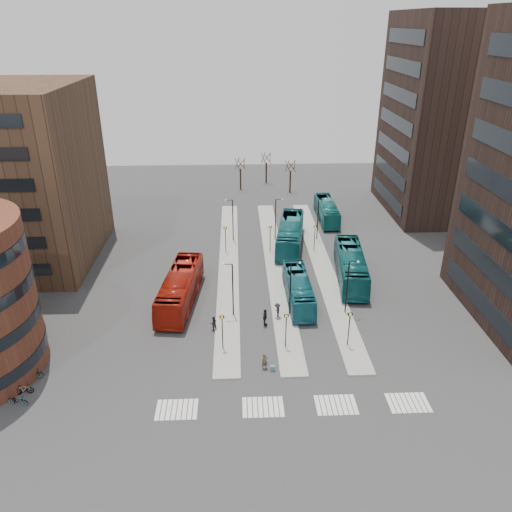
{
  "coord_description": "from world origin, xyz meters",
  "views": [
    {
      "loc": [
        -2.89,
        -27.43,
        28.49
      ],
      "look_at": [
        -0.8,
        22.26,
        5.0
      ],
      "focal_mm": 35.0,
      "sensor_mm": 36.0,
      "label": 1
    }
  ],
  "objects_px": {
    "bicycle_far": "(33,374)",
    "teal_bus_c": "(351,266)",
    "bicycle_near": "(18,400)",
    "teal_bus_d": "(327,211)",
    "teal_bus_a": "(298,289)",
    "suitcase": "(273,368)",
    "red_bus": "(180,288)",
    "commuter_a": "(213,323)",
    "traveller": "(265,361)",
    "teal_bus_b": "(290,234)",
    "commuter_c": "(277,311)",
    "bicycle_mid": "(24,390)",
    "commuter_b": "(265,317)"
  },
  "relations": [
    {
      "from": "commuter_c",
      "to": "bicycle_far",
      "type": "relative_size",
      "value": 1.01
    },
    {
      "from": "bicycle_near",
      "to": "red_bus",
      "type": "bearing_deg",
      "value": -25.49
    },
    {
      "from": "commuter_c",
      "to": "bicycle_mid",
      "type": "bearing_deg",
      "value": -63.77
    },
    {
      "from": "red_bus",
      "to": "commuter_a",
      "type": "relative_size",
      "value": 8.29
    },
    {
      "from": "suitcase",
      "to": "red_bus",
      "type": "relative_size",
      "value": 0.04
    },
    {
      "from": "suitcase",
      "to": "bicycle_far",
      "type": "bearing_deg",
      "value": -176.12
    },
    {
      "from": "red_bus",
      "to": "teal_bus_b",
      "type": "distance_m",
      "value": 20.12
    },
    {
      "from": "suitcase",
      "to": "red_bus",
      "type": "bearing_deg",
      "value": 130.1
    },
    {
      "from": "traveller",
      "to": "red_bus",
      "type": "bearing_deg",
      "value": 107.77
    },
    {
      "from": "bicycle_near",
      "to": "bicycle_mid",
      "type": "bearing_deg",
      "value": 10.8
    },
    {
      "from": "bicycle_near",
      "to": "commuter_a",
      "type": "bearing_deg",
      "value": -45.73
    },
    {
      "from": "red_bus",
      "to": "traveller",
      "type": "distance_m",
      "value": 14.94
    },
    {
      "from": "suitcase",
      "to": "teal_bus_b",
      "type": "xyz_separation_m",
      "value": [
        4.38,
        27.18,
        1.58
      ]
    },
    {
      "from": "commuter_b",
      "to": "bicycle_far",
      "type": "bearing_deg",
      "value": 129.15
    },
    {
      "from": "suitcase",
      "to": "bicycle_mid",
      "type": "height_order",
      "value": "bicycle_mid"
    },
    {
      "from": "suitcase",
      "to": "bicycle_far",
      "type": "xyz_separation_m",
      "value": [
        -21.11,
        -0.22,
        0.21
      ]
    },
    {
      "from": "teal_bus_b",
      "to": "teal_bus_a",
      "type": "bearing_deg",
      "value": -82.72
    },
    {
      "from": "bicycle_near",
      "to": "teal_bus_d",
      "type": "bearing_deg",
      "value": -27.6
    },
    {
      "from": "bicycle_far",
      "to": "teal_bus_c",
      "type": "bearing_deg",
      "value": -70.79
    },
    {
      "from": "suitcase",
      "to": "teal_bus_c",
      "type": "height_order",
      "value": "teal_bus_c"
    },
    {
      "from": "red_bus",
      "to": "bicycle_mid",
      "type": "height_order",
      "value": "red_bus"
    },
    {
      "from": "teal_bus_b",
      "to": "commuter_c",
      "type": "bearing_deg",
      "value": -90.24
    },
    {
      "from": "teal_bus_a",
      "to": "commuter_b",
      "type": "distance_m",
      "value": 6.24
    },
    {
      "from": "traveller",
      "to": "bicycle_near",
      "type": "xyz_separation_m",
      "value": [
        -20.41,
        -3.88,
        -0.34
      ]
    },
    {
      "from": "teal_bus_b",
      "to": "suitcase",
      "type": "bearing_deg",
      "value": -89.38
    },
    {
      "from": "red_bus",
      "to": "commuter_a",
      "type": "distance_m",
      "value": 6.96
    },
    {
      "from": "teal_bus_b",
      "to": "bicycle_mid",
      "type": "xyz_separation_m",
      "value": [
        -25.5,
        -29.45,
        -1.36
      ]
    },
    {
      "from": "commuter_b",
      "to": "bicycle_far",
      "type": "height_order",
      "value": "commuter_b"
    },
    {
      "from": "teal_bus_a",
      "to": "commuter_a",
      "type": "xyz_separation_m",
      "value": [
        -9.25,
        -5.42,
        -0.7
      ]
    },
    {
      "from": "commuter_b",
      "to": "bicycle_near",
      "type": "distance_m",
      "value": 23.57
    },
    {
      "from": "teal_bus_d",
      "to": "commuter_a",
      "type": "relative_size",
      "value": 6.95
    },
    {
      "from": "traveller",
      "to": "bicycle_far",
      "type": "bearing_deg",
      "value": 163.88
    },
    {
      "from": "teal_bus_b",
      "to": "bicycle_far",
      "type": "distance_m",
      "value": 37.46
    },
    {
      "from": "red_bus",
      "to": "commuter_c",
      "type": "xyz_separation_m",
      "value": [
        10.46,
        -3.76,
        -0.92
      ]
    },
    {
      "from": "red_bus",
      "to": "bicycle_mid",
      "type": "bearing_deg",
      "value": -122.29
    },
    {
      "from": "teal_bus_c",
      "to": "teal_bus_d",
      "type": "distance_m",
      "value": 19.97
    },
    {
      "from": "teal_bus_d",
      "to": "bicycle_near",
      "type": "relative_size",
      "value": 6.11
    },
    {
      "from": "bicycle_far",
      "to": "teal_bus_d",
      "type": "bearing_deg",
      "value": -50.34
    },
    {
      "from": "teal_bus_d",
      "to": "bicycle_near",
      "type": "bearing_deg",
      "value": -128.07
    },
    {
      "from": "traveller",
      "to": "teal_bus_b",
      "type": "bearing_deg",
      "value": 61.63
    },
    {
      "from": "commuter_a",
      "to": "commuter_c",
      "type": "height_order",
      "value": "commuter_c"
    },
    {
      "from": "teal_bus_c",
      "to": "teal_bus_d",
      "type": "relative_size",
      "value": 1.18
    },
    {
      "from": "traveller",
      "to": "bicycle_near",
      "type": "distance_m",
      "value": 20.78
    },
    {
      "from": "bicycle_far",
      "to": "red_bus",
      "type": "bearing_deg",
      "value": -52.37
    },
    {
      "from": "teal_bus_a",
      "to": "bicycle_far",
      "type": "relative_size",
      "value": 6.02
    },
    {
      "from": "teal_bus_d",
      "to": "commuter_c",
      "type": "distance_m",
      "value": 30.18
    },
    {
      "from": "teal_bus_c",
      "to": "traveller",
      "type": "relative_size",
      "value": 8.01
    },
    {
      "from": "red_bus",
      "to": "commuter_b",
      "type": "height_order",
      "value": "red_bus"
    },
    {
      "from": "commuter_a",
      "to": "bicycle_mid",
      "type": "xyz_separation_m",
      "value": [
        -15.59,
        -9.01,
        -0.31
      ]
    },
    {
      "from": "red_bus",
      "to": "bicycle_far",
      "type": "xyz_separation_m",
      "value": [
        -11.77,
        -12.7,
        -1.35
      ]
    }
  ]
}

